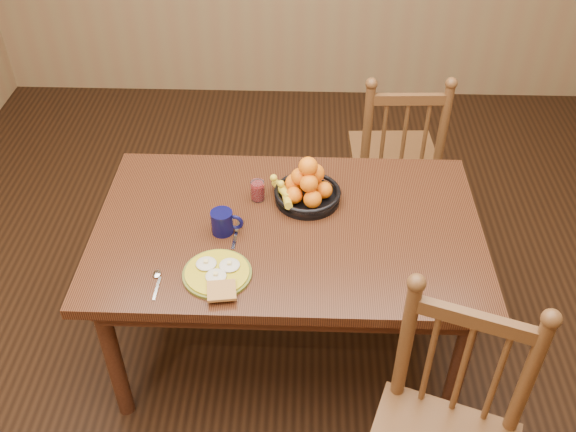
{
  "coord_description": "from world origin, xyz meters",
  "views": [
    {
      "loc": [
        0.07,
        -2.01,
        2.48
      ],
      "look_at": [
        0.0,
        0.0,
        0.8
      ],
      "focal_mm": 40.0,
      "sensor_mm": 36.0,
      "label": 1
    }
  ],
  "objects_px": {
    "breakfast_plate": "(217,274)",
    "fruit_bowl": "(306,188)",
    "chair_far": "(395,156)",
    "coffee_mug": "(223,222)",
    "dining_table": "(288,241)"
  },
  "relations": [
    {
      "from": "dining_table",
      "to": "chair_far",
      "type": "relative_size",
      "value": 1.57
    },
    {
      "from": "chair_far",
      "to": "breakfast_plate",
      "type": "height_order",
      "value": "chair_far"
    },
    {
      "from": "chair_far",
      "to": "fruit_bowl",
      "type": "height_order",
      "value": "chair_far"
    },
    {
      "from": "coffee_mug",
      "to": "breakfast_plate",
      "type": "bearing_deg",
      "value": -88.96
    },
    {
      "from": "dining_table",
      "to": "coffee_mug",
      "type": "xyz_separation_m",
      "value": [
        -0.26,
        -0.05,
        0.14
      ]
    },
    {
      "from": "coffee_mug",
      "to": "dining_table",
      "type": "bearing_deg",
      "value": 10.41
    },
    {
      "from": "breakfast_plate",
      "to": "coffee_mug",
      "type": "bearing_deg",
      "value": 91.04
    },
    {
      "from": "breakfast_plate",
      "to": "fruit_bowl",
      "type": "height_order",
      "value": "fruit_bowl"
    },
    {
      "from": "chair_far",
      "to": "fruit_bowl",
      "type": "relative_size",
      "value": 3.15
    },
    {
      "from": "dining_table",
      "to": "fruit_bowl",
      "type": "relative_size",
      "value": 4.94
    },
    {
      "from": "chair_far",
      "to": "coffee_mug",
      "type": "distance_m",
      "value": 1.28
    },
    {
      "from": "fruit_bowl",
      "to": "coffee_mug",
      "type": "bearing_deg",
      "value": -146.8
    },
    {
      "from": "fruit_bowl",
      "to": "dining_table",
      "type": "bearing_deg",
      "value": -113.18
    },
    {
      "from": "chair_far",
      "to": "coffee_mug",
      "type": "xyz_separation_m",
      "value": [
        -0.81,
        -0.94,
        0.3
      ]
    },
    {
      "from": "breakfast_plate",
      "to": "coffee_mug",
      "type": "relative_size",
      "value": 2.2
    }
  ]
}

